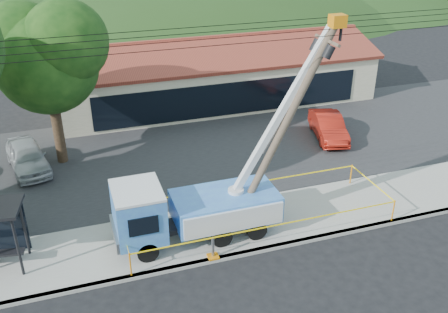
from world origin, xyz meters
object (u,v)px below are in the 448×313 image
leaning_pole (286,122)px  utility_truck (192,206)px  car_red (327,139)px  car_silver (30,171)px

leaning_pole → utility_truck: bearing=177.5°
leaning_pole → car_red: size_ratio=2.00×
leaning_pole → car_red: (6.49, 7.42, -4.99)m
car_silver → car_red: size_ratio=1.00×
utility_truck → leaning_pole: bearing=-2.5°
car_silver → leaning_pole: bearing=-51.2°
utility_truck → car_red: (10.48, 7.24, -1.65)m
leaning_pole → car_silver: leaning_pole is taller
car_red → utility_truck: bearing=-130.8°
leaning_pole → car_red: leaning_pole is taller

